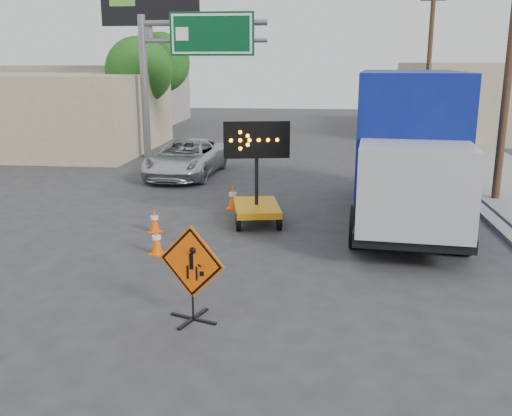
% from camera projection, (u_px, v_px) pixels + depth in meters
% --- Properties ---
extents(ground, '(100.00, 100.00, 0.00)m').
position_uv_depth(ground, '(206.00, 318.00, 10.55)').
color(ground, '#2D2D30').
rests_on(ground, ground).
extents(curb_right, '(0.40, 60.00, 0.12)m').
position_uv_depth(curb_right, '(441.00, 172.00, 24.22)').
color(curb_right, gray).
rests_on(curb_right, ground).
extents(sidewalk_right, '(4.00, 60.00, 0.15)m').
position_uv_depth(sidewalk_right, '(497.00, 173.00, 23.98)').
color(sidewalk_right, gray).
rests_on(sidewalk_right, ground).
extents(storefront_left_near, '(14.00, 10.00, 4.00)m').
position_uv_depth(storefront_left_near, '(22.00, 112.00, 30.79)').
color(storefront_left_near, tan).
rests_on(storefront_left_near, ground).
extents(storefront_left_far, '(12.00, 10.00, 4.40)m').
position_uv_depth(storefront_left_far, '(100.00, 94.00, 44.33)').
color(storefront_left_far, gray).
rests_on(storefront_left_far, ground).
extents(building_right_far, '(10.00, 14.00, 4.60)m').
position_uv_depth(building_right_far, '(487.00, 99.00, 37.51)').
color(building_right_far, tan).
rests_on(building_right_far, ground).
extents(highway_gantry, '(6.18, 0.38, 6.90)m').
position_uv_depth(highway_gantry, '(185.00, 52.00, 27.06)').
color(highway_gantry, slate).
rests_on(highway_gantry, ground).
extents(billboard, '(6.10, 0.54, 9.85)m').
position_uv_depth(billboard, '(150.00, 16.00, 34.53)').
color(billboard, slate).
rests_on(billboard, ground).
extents(utility_pole_near, '(1.80, 0.26, 9.00)m').
position_uv_depth(utility_pole_near, '(510.00, 60.00, 18.18)').
color(utility_pole_near, '#47311E').
rests_on(utility_pole_near, ground).
extents(utility_pole_far, '(1.80, 0.26, 9.00)m').
position_uv_depth(utility_pole_far, '(429.00, 61.00, 31.67)').
color(utility_pole_far, '#47311E').
rests_on(utility_pole_far, ground).
extents(tree_left_near, '(3.71, 3.71, 6.03)m').
position_uv_depth(tree_left_near, '(139.00, 71.00, 31.55)').
color(tree_left_near, '#47311E').
rests_on(tree_left_near, ground).
extents(tree_left_far, '(4.10, 4.10, 6.66)m').
position_uv_depth(tree_left_far, '(160.00, 63.00, 39.25)').
color(tree_left_far, '#47311E').
rests_on(tree_left_far, ground).
extents(construction_sign, '(1.29, 0.93, 1.81)m').
position_uv_depth(construction_sign, '(192.00, 271.00, 10.24)').
color(construction_sign, black).
rests_on(construction_sign, ground).
extents(arrow_board, '(1.87, 2.30, 2.99)m').
position_uv_depth(arrow_board, '(257.00, 201.00, 16.65)').
color(arrow_board, orange).
rests_on(arrow_board, ground).
extents(pickup_truck, '(2.88, 5.56, 1.50)m').
position_uv_depth(pickup_truck, '(186.00, 158.00, 23.63)').
color(pickup_truck, silver).
rests_on(pickup_truck, ground).
extents(box_truck, '(3.59, 9.38, 4.35)m').
position_uv_depth(box_truck, '(406.00, 154.00, 16.79)').
color(box_truck, black).
rests_on(box_truck, ground).
extents(cone_a, '(0.46, 0.46, 0.68)m').
position_uv_depth(cone_a, '(157.00, 241.00, 13.99)').
color(cone_a, '#FF5905').
rests_on(cone_a, ground).
extents(cone_b, '(0.44, 0.44, 0.66)m').
position_uv_depth(cone_b, '(154.00, 221.00, 15.81)').
color(cone_b, '#FF5905').
rests_on(cone_b, ground).
extents(cone_c, '(0.44, 0.44, 0.78)m').
position_uv_depth(cone_c, '(233.00, 197.00, 18.32)').
color(cone_c, '#FF5905').
rests_on(cone_c, ground).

